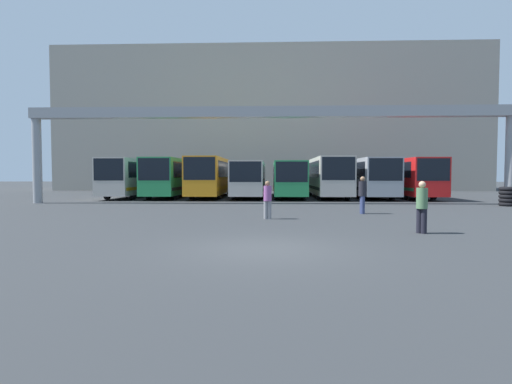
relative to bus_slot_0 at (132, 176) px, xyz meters
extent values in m
plane|color=#2D3033|center=(11.70, -23.37, -1.87)|extent=(200.00, 200.00, 0.00)
cube|color=gray|center=(11.70, 19.77, 6.89)|extent=(52.95, 12.00, 17.51)
cylinder|color=gray|center=(-4.13, -7.00, 1.02)|extent=(0.60, 0.60, 5.76)
cylinder|color=gray|center=(27.53, -7.00, 1.02)|extent=(0.60, 0.60, 5.76)
cube|color=gray|center=(11.70, -7.00, 4.25)|extent=(32.26, 0.80, 0.70)
cube|color=beige|center=(0.00, 0.01, -0.07)|extent=(2.40, 10.10, 2.90)
cube|color=black|center=(0.00, -5.02, 0.47)|extent=(2.21, 0.06, 1.62)
cube|color=black|center=(0.00, 0.01, 0.47)|extent=(2.43, 8.58, 1.22)
cube|color=orange|center=(0.00, 0.01, -1.00)|extent=(2.43, 9.59, 0.24)
cylinder|color=black|center=(-1.04, -2.82, -1.34)|extent=(0.28, 1.04, 1.04)
cylinder|color=black|center=(1.04, -2.82, -1.34)|extent=(0.28, 1.04, 1.04)
cylinder|color=black|center=(-1.04, 2.84, -1.34)|extent=(0.28, 1.04, 1.04)
cylinder|color=black|center=(1.04, 2.84, -1.34)|extent=(0.28, 1.04, 1.04)
cube|color=#268C4C|center=(3.34, 0.30, -0.06)|extent=(2.51, 10.67, 2.91)
cube|color=black|center=(3.34, -5.02, 0.48)|extent=(2.31, 0.06, 1.63)
cube|color=black|center=(3.34, 0.30, 0.48)|extent=(2.54, 9.07, 1.22)
cube|color=black|center=(3.34, 0.30, -0.99)|extent=(2.54, 10.13, 0.24)
cylinder|color=black|center=(2.25, -2.69, -1.32)|extent=(0.28, 1.09, 1.09)
cylinder|color=black|center=(4.44, -2.69, -1.32)|extent=(0.28, 1.09, 1.09)
cylinder|color=black|center=(2.25, 3.28, -1.32)|extent=(0.28, 1.09, 1.09)
cylinder|color=black|center=(4.44, 3.28, -1.32)|extent=(0.28, 1.09, 1.09)
cube|color=orange|center=(6.68, 1.18, -0.02)|extent=(2.53, 12.44, 2.99)
cube|color=black|center=(6.68, -5.02, 0.54)|extent=(2.32, 0.06, 1.68)
cube|color=black|center=(6.68, 1.18, 0.54)|extent=(2.56, 10.57, 1.26)
cube|color=orange|center=(6.68, 1.18, -0.98)|extent=(2.56, 11.82, 0.24)
cylinder|color=black|center=(5.58, -2.30, -1.32)|extent=(0.28, 1.09, 1.09)
cylinder|color=black|center=(7.79, -2.30, -1.32)|extent=(0.28, 1.09, 1.09)
cylinder|color=black|center=(5.58, 4.66, -1.32)|extent=(0.28, 1.09, 1.09)
cylinder|color=black|center=(7.79, 4.66, -1.32)|extent=(0.28, 1.09, 1.09)
cube|color=beige|center=(10.03, 1.05, -0.18)|extent=(2.51, 12.17, 2.67)
cube|color=black|center=(10.03, -5.02, 0.30)|extent=(2.31, 0.06, 1.49)
cube|color=black|center=(10.03, 1.05, 0.30)|extent=(2.54, 10.35, 1.12)
cube|color=#268C4C|center=(10.03, 1.05, -1.04)|extent=(2.54, 11.56, 0.24)
cylinder|color=black|center=(8.93, -2.36, -1.33)|extent=(0.28, 1.07, 1.07)
cylinder|color=black|center=(11.12, -2.36, -1.33)|extent=(0.28, 1.07, 1.07)
cylinder|color=black|center=(8.93, 4.46, -1.33)|extent=(0.28, 1.07, 1.07)
cylinder|color=black|center=(11.12, 4.46, -1.33)|extent=(0.28, 1.07, 1.07)
cube|color=#268C4C|center=(13.37, 1.01, -0.19)|extent=(2.49, 12.10, 2.65)
cube|color=black|center=(13.37, -5.02, 0.29)|extent=(2.29, 0.06, 1.48)
cube|color=black|center=(13.37, 1.01, 0.29)|extent=(2.52, 10.28, 1.11)
cube|color=orange|center=(13.37, 1.01, -1.04)|extent=(2.52, 11.49, 0.24)
cylinder|color=black|center=(12.28, -2.38, -1.34)|extent=(0.28, 1.05, 1.05)
cylinder|color=black|center=(14.45, -2.38, -1.34)|extent=(0.28, 1.05, 1.05)
cylinder|color=black|center=(12.28, 4.40, -1.34)|extent=(0.28, 1.05, 1.05)
cylinder|color=black|center=(14.45, 4.40, -1.34)|extent=(0.28, 1.05, 1.05)
cube|color=beige|center=(16.71, 0.72, -0.03)|extent=(2.57, 11.51, 2.98)
cube|color=black|center=(16.71, -5.02, 0.53)|extent=(2.36, 0.06, 1.67)
cube|color=black|center=(16.71, 0.72, 0.53)|extent=(2.60, 9.78, 1.25)
cube|color=black|center=(16.71, 0.72, -0.98)|extent=(2.60, 10.94, 0.24)
cylinder|color=black|center=(15.59, -2.51, -1.40)|extent=(0.28, 0.93, 0.93)
cylinder|color=black|center=(17.83, -2.51, -1.40)|extent=(0.28, 0.93, 0.93)
cylinder|color=black|center=(15.59, 3.94, -1.40)|extent=(0.28, 0.93, 0.93)
cylinder|color=black|center=(17.83, 3.94, -1.40)|extent=(0.28, 0.93, 0.93)
cube|color=#999EA5|center=(20.05, 0.14, -0.08)|extent=(2.58, 10.35, 2.88)
cube|color=black|center=(20.05, -5.02, 0.46)|extent=(2.38, 0.06, 1.62)
cube|color=black|center=(20.05, 0.14, 0.46)|extent=(2.61, 8.80, 1.21)
cube|color=black|center=(20.05, 0.14, -1.00)|extent=(2.61, 9.83, 0.24)
cylinder|color=black|center=(18.92, -2.76, -1.34)|extent=(0.28, 1.06, 1.06)
cylinder|color=black|center=(21.18, -2.76, -1.34)|extent=(0.28, 1.06, 1.06)
cylinder|color=black|center=(18.92, 3.04, -1.34)|extent=(0.28, 1.06, 1.06)
cylinder|color=black|center=(21.18, 3.04, -1.34)|extent=(0.28, 1.06, 1.06)
cube|color=red|center=(23.39, 1.10, -0.08)|extent=(2.50, 12.27, 2.87)
cube|color=black|center=(23.39, -5.02, 0.45)|extent=(2.30, 0.06, 1.61)
cube|color=black|center=(23.39, 1.10, 0.45)|extent=(2.53, 10.43, 1.21)
cube|color=#268C4C|center=(23.39, 1.10, -1.00)|extent=(2.53, 11.66, 0.24)
cylinder|color=black|center=(22.30, -2.34, -1.41)|extent=(0.28, 0.91, 0.91)
cylinder|color=black|center=(24.49, -2.34, -1.41)|extent=(0.28, 0.91, 0.91)
cylinder|color=black|center=(22.30, 4.53, -1.41)|extent=(0.28, 0.91, 0.91)
cylinder|color=black|center=(24.49, 4.53, -1.41)|extent=(0.28, 0.91, 0.91)
cylinder|color=black|center=(16.97, -20.38, -1.45)|extent=(0.19, 0.19, 0.83)
cylinder|color=black|center=(16.86, -20.26, -1.45)|extent=(0.19, 0.19, 0.83)
cylinder|color=#4C724C|center=(16.92, -20.32, -0.69)|extent=(0.36, 0.36, 0.69)
sphere|color=tan|center=(16.92, -20.32, -0.23)|extent=(0.22, 0.22, 0.22)
cylinder|color=navy|center=(16.46, -13.75, -1.42)|extent=(0.20, 0.20, 0.89)
cylinder|color=navy|center=(16.46, -13.58, -1.42)|extent=(0.20, 0.20, 0.89)
cylinder|color=black|center=(16.46, -13.67, -0.61)|extent=(0.39, 0.39, 0.74)
sphere|color=#8C6647|center=(16.46, -13.67, -0.12)|extent=(0.24, 0.24, 0.24)
cylinder|color=gray|center=(11.66, -16.20, -1.47)|extent=(0.18, 0.18, 0.80)
cylinder|color=gray|center=(11.82, -16.20, -1.47)|extent=(0.18, 0.18, 0.80)
cylinder|color=#8C4C8C|center=(11.74, -16.20, -0.73)|extent=(0.35, 0.35, 0.67)
sphere|color=#8C6647|center=(11.74, -16.20, -0.29)|extent=(0.22, 0.22, 0.22)
torus|color=black|center=(26.66, -8.37, -1.75)|extent=(1.04, 1.04, 0.24)
torus|color=black|center=(26.66, -8.37, -1.51)|extent=(1.04, 1.04, 0.24)
torus|color=black|center=(26.66, -8.37, -1.27)|extent=(1.04, 1.04, 0.24)
torus|color=black|center=(26.66, -8.37, -1.03)|extent=(1.04, 1.04, 0.24)
torus|color=black|center=(26.66, -8.37, -0.79)|extent=(1.04, 1.04, 0.24)
camera|label=1|loc=(11.90, -33.76, 0.10)|focal=28.00mm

